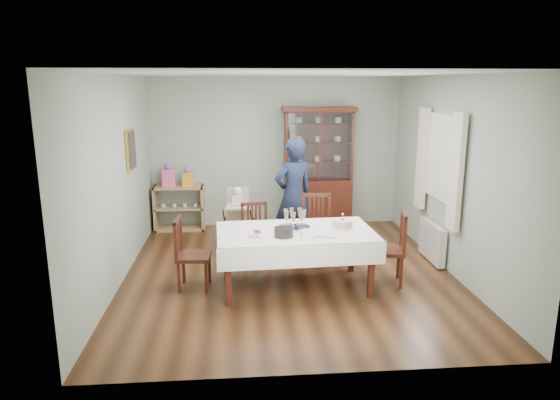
{
  "coord_description": "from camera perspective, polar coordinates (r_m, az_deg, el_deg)",
  "views": [
    {
      "loc": [
        -0.66,
        -6.52,
        2.59
      ],
      "look_at": [
        -0.11,
        0.2,
        1.0
      ],
      "focal_mm": 32.0,
      "sensor_mm": 36.0,
      "label": 1
    }
  ],
  "objects": [
    {
      "name": "curtain_right",
      "position": [
        8.04,
        15.93,
        4.61
      ],
      "size": [
        0.07,
        0.3,
        1.55
      ],
      "primitive_type": "cube",
      "color": "silver",
      "rests_on": "room_shell"
    },
    {
      "name": "sideboard",
      "position": [
        9.13,
        -11.43,
        -0.87
      ],
      "size": [
        0.9,
        0.38,
        0.8
      ],
      "color": "tan",
      "rests_on": "floor"
    },
    {
      "name": "gift_bag_orange",
      "position": [
        8.98,
        -10.53,
        2.56
      ],
      "size": [
        0.2,
        0.15,
        0.35
      ],
      "color": "orange",
      "rests_on": "sideboard"
    },
    {
      "name": "woman",
      "position": [
        7.7,
        1.55,
        0.49
      ],
      "size": [
        0.77,
        0.65,
        1.78
      ],
      "primitive_type": "imported",
      "rotation": [
        0.0,
        0.0,
        3.56
      ],
      "color": "black",
      "rests_on": "floor"
    },
    {
      "name": "cake_knife",
      "position": [
        6.07,
        5.31,
        -4.27
      ],
      "size": [
        0.26,
        0.12,
        0.01
      ],
      "primitive_type": "cube",
      "rotation": [
        0.0,
        0.0,
        -0.36
      ],
      "color": "silver",
      "rests_on": "dining_table"
    },
    {
      "name": "curtain_left",
      "position": [
        6.91,
        19.49,
        3.0
      ],
      "size": [
        0.07,
        0.3,
        1.55
      ],
      "primitive_type": "cube",
      "color": "silver",
      "rests_on": "room_shell"
    },
    {
      "name": "chair_far_left",
      "position": [
        7.28,
        -2.78,
        -5.37
      ],
      "size": [
        0.44,
        0.44,
        0.89
      ],
      "rotation": [
        0.0,
        0.0,
        0.1
      ],
      "color": "#431F10",
      "rests_on": "floor"
    },
    {
      "name": "plate_stack_dark",
      "position": [
        6.09,
        0.42,
        -3.68
      ],
      "size": [
        0.28,
        0.28,
        0.11
      ],
      "primitive_type": "cylinder",
      "rotation": [
        0.0,
        0.0,
        -0.22
      ],
      "color": "black",
      "rests_on": "dining_table"
    },
    {
      "name": "dining_table",
      "position": [
        6.45,
        1.74,
        -6.73
      ],
      "size": [
        2.06,
        1.25,
        0.76
      ],
      "rotation": [
        0.0,
        0.0,
        0.05
      ],
      "color": "#431F10",
      "rests_on": "floor"
    },
    {
      "name": "cutlery",
      "position": [
        6.28,
        -2.97,
        -3.63
      ],
      "size": [
        0.13,
        0.17,
        0.01
      ],
      "primitive_type": null,
      "rotation": [
        0.0,
        0.0,
        0.18
      ],
      "color": "silver",
      "rests_on": "dining_table"
    },
    {
      "name": "high_chair",
      "position": [
        7.85,
        -4.8,
        -2.97
      ],
      "size": [
        0.47,
        0.47,
        1.03
      ],
      "rotation": [
        0.0,
        0.0,
        -0.04
      ],
      "color": "black",
      "rests_on": "floor"
    },
    {
      "name": "floor",
      "position": [
        7.05,
        1.01,
        -8.3
      ],
      "size": [
        5.0,
        5.0,
        0.0
      ],
      "primitive_type": "plane",
      "color": "#593319",
      "rests_on": "ground"
    },
    {
      "name": "chair_end_right",
      "position": [
        6.78,
        12.21,
        -6.92
      ],
      "size": [
        0.51,
        0.51,
        0.96
      ],
      "rotation": [
        0.0,
        0.0,
        -1.78
      ],
      "color": "#431F10",
      "rests_on": "floor"
    },
    {
      "name": "birthday_cake",
      "position": [
        6.48,
        7.14,
        -2.76
      ],
      "size": [
        0.29,
        0.29,
        0.2
      ],
      "color": "white",
      "rests_on": "dining_table"
    },
    {
      "name": "window",
      "position": [
        7.48,
        18.06,
        4.62
      ],
      "size": [
        0.04,
        1.02,
        1.22
      ],
      "primitive_type": "cube",
      "color": "white",
      "rests_on": "room_shell"
    },
    {
      "name": "picture_frame",
      "position": [
        7.54,
        -16.69,
        5.55
      ],
      "size": [
        0.04,
        0.48,
        0.58
      ],
      "primitive_type": "cube",
      "color": "gold",
      "rests_on": "room_shell"
    },
    {
      "name": "champagne_tray",
      "position": [
        6.42,
        1.67,
        -2.62
      ],
      "size": [
        0.4,
        0.4,
        0.24
      ],
      "color": "silver",
      "rests_on": "dining_table"
    },
    {
      "name": "room_shell",
      "position": [
        7.14,
        0.64,
        6.14
      ],
      "size": [
        5.0,
        5.0,
        5.0
      ],
      "color": "#9EAA99",
      "rests_on": "floor"
    },
    {
      "name": "napkin_stack",
      "position": [
        6.09,
        -3.01,
        -4.15
      ],
      "size": [
        0.13,
        0.13,
        0.02
      ],
      "primitive_type": "cube",
      "rotation": [
        0.0,
        0.0,
        0.06
      ],
      "color": "#F55A8F",
      "rests_on": "dining_table"
    },
    {
      "name": "radiator",
      "position": [
        7.73,
        16.98,
        -4.57
      ],
      "size": [
        0.1,
        0.8,
        0.55
      ],
      "primitive_type": "cube",
      "color": "white",
      "rests_on": "floor"
    },
    {
      "name": "chair_end_left",
      "position": [
        6.56,
        -9.92,
        -7.59
      ],
      "size": [
        0.44,
        0.44,
        0.93
      ],
      "rotation": [
        0.0,
        0.0,
        1.51
      ],
      "color": "#431F10",
      "rests_on": "floor"
    },
    {
      "name": "china_cabinet",
      "position": [
        9.01,
        4.36,
        3.86
      ],
      "size": [
        1.3,
        0.48,
        2.18
      ],
      "color": "#431F10",
      "rests_on": "floor"
    },
    {
      "name": "plate_stack_white",
      "position": [
        6.09,
        3.2,
        -3.85
      ],
      "size": [
        0.23,
        0.23,
        0.08
      ],
      "primitive_type": "cylinder",
      "rotation": [
        0.0,
        0.0,
        0.27
      ],
      "color": "white",
      "rests_on": "dining_table"
    },
    {
      "name": "chair_far_right",
      "position": [
        7.37,
        4.21,
        -4.89
      ],
      "size": [
        0.48,
        0.48,
        1.0
      ],
      "rotation": [
        0.0,
        0.0,
        -0.09
      ],
      "color": "#431F10",
      "rests_on": "floor"
    },
    {
      "name": "gift_bag_pink",
      "position": [
        9.01,
        -12.6,
        2.7
      ],
      "size": [
        0.23,
        0.15,
        0.42
      ],
      "color": "#F55A8F",
      "rests_on": "sideboard"
    }
  ]
}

